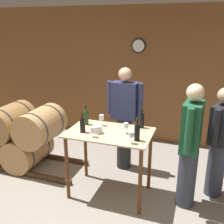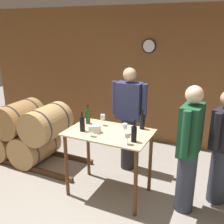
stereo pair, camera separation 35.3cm
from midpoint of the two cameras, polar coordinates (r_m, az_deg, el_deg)
The scene contains 16 objects.
ground_plane at distance 3.58m, azimuth -6.10°, elevation -22.09°, with size 14.00×14.00×0.00m, color gray.
back_wall at distance 5.31m, azimuth 5.57°, elevation 7.73°, with size 8.40×0.08×2.70m.
barrel_rack at distance 4.81m, azimuth -21.61°, elevation -5.03°, with size 2.56×0.78×1.07m.
tasting_table at distance 3.60m, azimuth -3.35°, elevation -7.09°, with size 1.14×0.72×0.96m.
wine_bottle_far_left at distance 3.79m, azimuth -8.32°, elevation -1.17°, with size 0.07×0.07×0.28m.
wine_bottle_left at distance 3.52m, azimuth -9.29°, elevation -2.89°, with size 0.07×0.07×0.26m.
wine_bottle_center at distance 3.63m, azimuth 3.72°, elevation -1.85°, with size 0.07×0.07×0.29m.
wine_bottle_right at distance 3.22m, azimuth 2.36°, elevation -4.53°, with size 0.07×0.07×0.29m.
wine_glass_near_left at distance 3.72m, azimuth -5.00°, elevation -1.29°, with size 0.07×0.07×0.16m.
wine_glass_near_center at distance 3.35m, azimuth -7.19°, elevation -3.96°, with size 0.07×0.07×0.14m.
wine_glass_near_right at distance 3.43m, azimuth 0.14°, elevation -3.09°, with size 0.07×0.07×0.15m.
wine_glass_far_side at distance 3.14m, azimuth 1.03°, elevation -5.01°, with size 0.07×0.07×0.15m.
ice_bucket at distance 3.49m, azimuth -6.10°, elevation -3.84°, with size 0.12×0.12×0.10m.
person_host at distance 4.24m, azimuth 0.36°, elevation -1.12°, with size 0.59×0.24×1.71m.
person_visitor_with_scarf at distance 3.78m, azimuth 19.90°, elevation -6.07°, with size 0.34×0.56×1.57m.
person_visitor_bearded at distance 3.42m, azimuth 13.81°, elevation -7.03°, with size 0.25×0.59×1.67m.
Camera 1 is at (1.06, -2.51, 2.31)m, focal length 42.00 mm.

